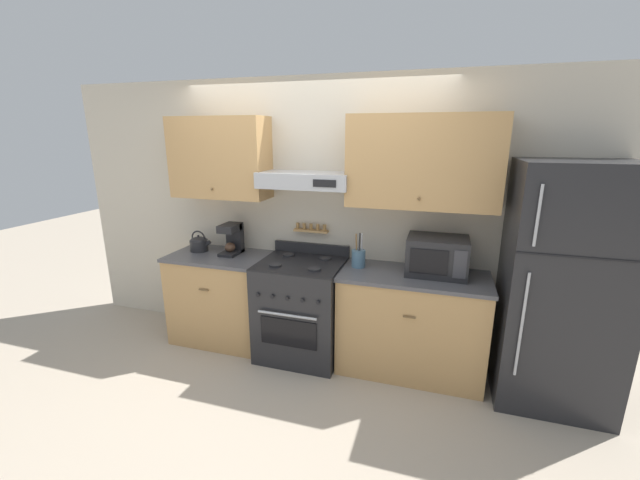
% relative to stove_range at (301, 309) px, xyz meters
% --- Properties ---
extents(ground_plane, '(16.00, 16.00, 0.00)m').
position_rel_stove_range_xyz_m(ground_plane, '(0.00, -0.27, -0.46)').
color(ground_plane, '#B2A38E').
extents(wall_back, '(5.20, 0.46, 2.55)m').
position_rel_stove_range_xyz_m(wall_back, '(0.06, 0.30, 1.00)').
color(wall_back, beige).
rests_on(wall_back, ground_plane).
extents(counter_left, '(0.97, 0.62, 0.90)m').
position_rel_stove_range_xyz_m(counter_left, '(-0.87, 0.04, -0.01)').
color(counter_left, tan).
rests_on(counter_left, ground_plane).
extents(counter_right, '(1.25, 0.62, 0.90)m').
position_rel_stove_range_xyz_m(counter_right, '(1.00, 0.04, -0.01)').
color(counter_right, tan).
rests_on(counter_right, ground_plane).
extents(stove_range, '(0.76, 0.69, 1.02)m').
position_rel_stove_range_xyz_m(stove_range, '(0.00, 0.00, 0.00)').
color(stove_range, '#232326').
rests_on(stove_range, ground_plane).
extents(refrigerator, '(0.82, 0.70, 1.87)m').
position_rel_stove_range_xyz_m(refrigerator, '(2.09, -0.01, 0.47)').
color(refrigerator, '#232326').
rests_on(refrigerator, ground_plane).
extents(tea_kettle, '(0.23, 0.18, 0.21)m').
position_rel_stove_range_xyz_m(tea_kettle, '(-1.12, 0.10, 0.51)').
color(tea_kettle, '#232326').
rests_on(tea_kettle, counter_left).
extents(coffee_maker, '(0.16, 0.25, 0.30)m').
position_rel_stove_range_xyz_m(coffee_maker, '(-0.76, 0.13, 0.59)').
color(coffee_maker, black).
rests_on(coffee_maker, counter_left).
extents(microwave, '(0.49, 0.38, 0.32)m').
position_rel_stove_range_xyz_m(microwave, '(1.17, 0.11, 0.60)').
color(microwave, '#232326').
rests_on(microwave, counter_right).
extents(utensil_crock, '(0.12, 0.12, 0.31)m').
position_rel_stove_range_xyz_m(utensil_crock, '(0.51, 0.10, 0.52)').
color(utensil_crock, slate).
rests_on(utensil_crock, counter_right).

